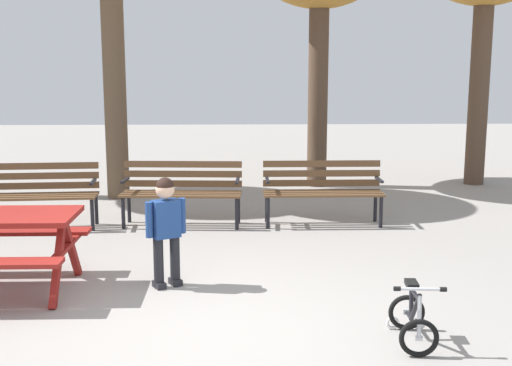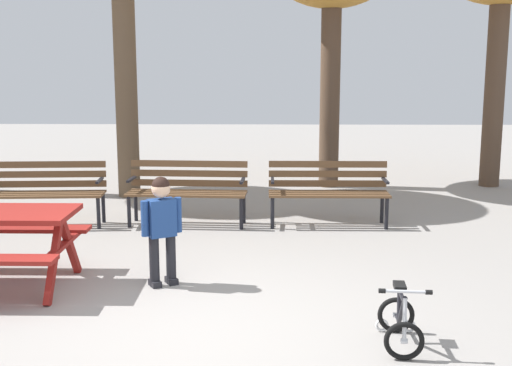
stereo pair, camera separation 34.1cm
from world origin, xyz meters
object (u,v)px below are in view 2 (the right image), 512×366
Objects in this scene: park_bench_far_left at (45,188)px; park_bench_right at (328,187)px; park_bench_left at (188,187)px; child_standing at (162,222)px; kids_bicycle at (400,321)px.

park_bench_right is (3.81, 0.10, 0.00)m from park_bench_far_left.
park_bench_left and park_bench_right have the same top height.
park_bench_left is 1.89m from park_bench_right.
park_bench_far_left is 3.11m from child_standing.
park_bench_left is 4.45m from kids_bicycle.
park_bench_left reaches higher than kids_bicycle.
park_bench_right is (1.89, -0.01, 0.00)m from park_bench_left.
kids_bicycle is (2.06, -1.39, -0.44)m from child_standing.
park_bench_far_left is 1.02× the size of park_bench_right.
kids_bicycle is at bearing -33.94° from child_standing.
park_bench_left is 2.52m from child_standing.
child_standing reaches higher than park_bench_right.
park_bench_left is 1.01× the size of park_bench_right.
park_bench_left is at bearing 118.40° from kids_bicycle.
park_bench_far_left and park_bench_left have the same top height.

